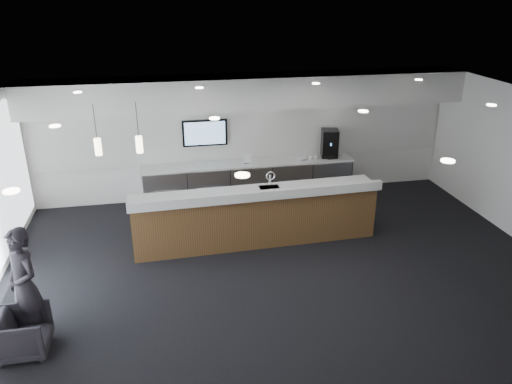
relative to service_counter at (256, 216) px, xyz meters
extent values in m
plane|color=black|center=(0.27, -1.44, -0.58)|extent=(10.00, 10.00, 0.00)
cube|color=black|center=(0.27, -1.44, 2.42)|extent=(10.00, 8.00, 0.02)
cube|color=white|center=(0.27, 2.56, 0.92)|extent=(10.00, 0.02, 3.00)
cube|color=silver|center=(0.27, 2.11, 2.07)|extent=(10.00, 0.90, 0.70)
cube|color=silver|center=(0.27, 2.53, 1.02)|extent=(9.80, 0.06, 1.40)
cube|color=#9A9DA2|center=(0.27, 2.20, -0.13)|extent=(5.00, 0.60, 0.90)
cube|color=silver|center=(0.27, 2.20, 0.35)|extent=(5.06, 0.66, 0.05)
cylinder|color=silver|center=(-1.73, 1.88, -0.08)|extent=(0.60, 0.02, 0.02)
cylinder|color=silver|center=(-0.73, 1.88, -0.08)|extent=(0.60, 0.02, 0.02)
cylinder|color=silver|center=(0.27, 1.88, -0.08)|extent=(0.60, 0.02, 0.02)
cylinder|color=silver|center=(1.27, 1.88, -0.08)|extent=(0.60, 0.02, 0.02)
cylinder|color=silver|center=(2.27, 1.88, -0.08)|extent=(0.60, 0.02, 0.02)
cube|color=black|center=(-0.73, 2.47, 1.07)|extent=(1.05, 0.07, 0.62)
cube|color=#3276CB|center=(-0.73, 2.43, 1.07)|extent=(0.95, 0.01, 0.54)
cylinder|color=#FBF0C4|center=(-2.13, -0.64, 1.67)|extent=(0.12, 0.12, 0.30)
cylinder|color=#FBF0C4|center=(-2.83, -0.64, 1.67)|extent=(0.12, 0.12, 0.30)
cube|color=#51361B|center=(0.00, 0.01, -0.05)|extent=(4.87, 0.84, 1.05)
cube|color=silver|center=(0.00, 0.01, 0.50)|extent=(4.95, 0.92, 0.06)
cube|color=silver|center=(0.01, -0.37, 0.59)|extent=(4.93, 0.28, 0.18)
cylinder|color=silver|center=(0.30, 0.12, 0.67)|extent=(0.04, 0.04, 0.28)
torus|color=silver|center=(0.30, 0.06, 0.81)|extent=(0.19, 0.04, 0.19)
cube|color=black|center=(2.27, 2.24, 0.71)|extent=(0.46, 0.50, 0.67)
cube|color=silver|center=(2.27, 2.01, 0.38)|extent=(0.24, 0.12, 0.02)
cube|color=white|center=(0.21, 2.13, 0.50)|extent=(0.18, 0.05, 0.24)
cube|color=white|center=(1.58, 2.09, 0.49)|extent=(0.17, 0.05, 0.23)
imported|color=black|center=(-3.86, -2.61, -0.25)|extent=(0.71, 0.69, 0.65)
imported|color=black|center=(-3.83, -2.24, 0.30)|extent=(0.74, 0.76, 1.76)
imported|color=white|center=(1.89, 2.12, 0.42)|extent=(0.10, 0.10, 0.10)
imported|color=white|center=(1.75, 2.12, 0.42)|extent=(0.14, 0.14, 0.10)
imported|color=white|center=(1.61, 2.12, 0.42)|extent=(0.13, 0.13, 0.10)
imported|color=white|center=(1.47, 2.12, 0.42)|extent=(0.13, 0.13, 0.10)
camera|label=1|loc=(-1.76, -8.84, 4.26)|focal=35.00mm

